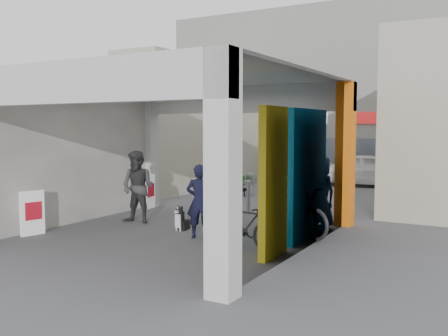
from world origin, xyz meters
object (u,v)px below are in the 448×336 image
Objects in this scene: produce_stand at (230,188)px; man_back_turned at (138,187)px; man_elderly at (320,192)px; bicycle_front at (291,211)px; border_collie at (181,220)px; bicycle_rear at (246,226)px; man_with_dog at (200,201)px; cafe_set at (232,187)px; man_crates at (310,169)px; white_van at (372,170)px.

produce_stand is 0.58× the size of man_back_turned.
man_elderly is 0.83× the size of bicycle_front.
man_back_turned reaches higher than border_collie.
bicycle_rear is at bearing -81.92° from man_elderly.
man_with_dog is at bearing -37.33° from border_collie.
border_collie is (1.84, -5.73, -0.04)m from produce_stand.
cafe_set is at bearing 40.79° from bicycle_rear.
man_with_dog is at bearing 113.00° from man_crates.
man_back_turned is 11.27m from white_van.
bicycle_front is at bearing -166.90° from man_with_dog.
man_with_dog is at bearing 145.56° from bicycle_front.
man_elderly reaches higher than cafe_set.
bicycle_rear is (3.95, -6.52, 0.17)m from produce_stand.
bicycle_front is at bearing -2.85° from bicycle_rear.
cafe_set is 2.25× the size of border_collie.
white_van is at bearing 75.51° from produce_stand.
man_elderly is at bearing 175.27° from white_van.
man_with_dog is 0.93× the size of man_elderly.
bicycle_front reaches higher than produce_stand.
border_collie is 0.33× the size of man_back_turned.
man_with_dog is at bearing -108.31° from man_elderly.
man_crates is 8.84m from bicycle_rear.
man_elderly reaches higher than white_van.
bicycle_rear reaches higher than cafe_set.
bicycle_rear is (3.56, -0.99, -0.46)m from man_back_turned.
man_back_turned is 3.96m from bicycle_front.
bicycle_rear is at bearing -59.13° from cafe_set.
man_back_turned is at bearing -65.36° from produce_stand.
produce_stand is 7.62m from bicycle_rear.
man_with_dog is (2.64, -6.28, 0.52)m from cafe_set.
border_collie is at bearing 160.05° from white_van.
bicycle_front is at bearing 173.00° from white_van.
man_with_dog is 1.09× the size of bicycle_rear.
man_crates is (1.76, 7.66, -0.04)m from man_back_turned.
man_with_dog reaches higher than bicycle_rear.
man_back_turned reaches higher than man_with_dog.
man_back_turned is 0.87× the size of bicycle_front.
man_back_turned is 0.46× the size of white_van.
man_crates is (-0.50, 8.33, 0.06)m from man_with_dog.
bicycle_rear is at bearing -27.78° from border_collie.
man_back_turned reaches higher than man_crates.
bicycle_front reaches higher than cafe_set.
border_collie is 3.36m from man_elderly.
man_elderly is 6.52m from man_crates.
man_elderly is (4.60, -3.91, 0.59)m from produce_stand.
produce_stand reaches higher than border_collie.
man_with_dog reaches higher than white_van.
man_with_dog is 0.41× the size of white_van.
man_elderly is 9.21m from white_van.
man_back_turned is (0.38, -5.60, 0.62)m from cafe_set.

